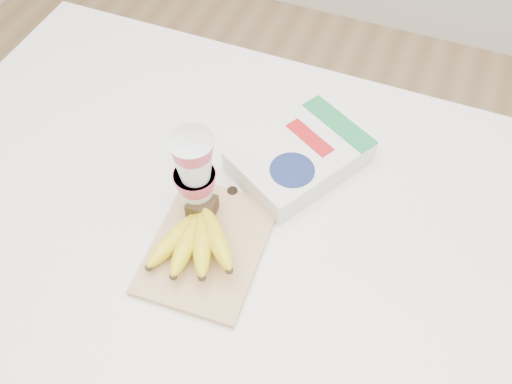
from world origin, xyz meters
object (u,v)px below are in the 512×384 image
cereal_box (300,157)px  yogurt_stack (194,172)px  table (237,319)px  cutting_board (208,246)px  bananas (196,236)px

cereal_box → yogurt_stack: bearing=-99.9°
table → cereal_box: 0.54m
yogurt_stack → table: bearing=28.4°
table → yogurt_stack: bearing=-151.6°
yogurt_stack → cereal_box: 0.23m
cutting_board → yogurt_stack: (-0.05, 0.07, 0.10)m
table → bananas: size_ratio=7.46×
cereal_box → cutting_board: bearing=-80.8°
yogurt_stack → cereal_box: (0.14, 0.17, -0.08)m
table → bananas: bananas is taller
table → cutting_board: bearing=-89.6°
table → bananas: bearing=-99.4°
yogurt_stack → cereal_box: size_ratio=0.60×
table → yogurt_stack: (-0.05, -0.03, 0.60)m
bananas → cereal_box: bearing=66.9°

